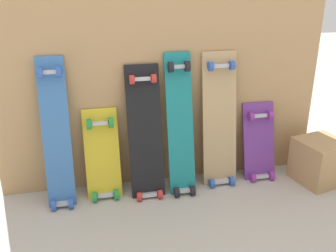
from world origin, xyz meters
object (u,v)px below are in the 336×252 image
object	(u,v)px
wooden_crate	(320,161)
skateboard_black	(145,138)
skateboard_yellow	(103,159)
skateboard_teal	(181,130)
skateboard_purple	(259,146)
skateboard_blue	(57,139)
skateboard_natural	(220,125)

from	to	relation	value
wooden_crate	skateboard_black	bearing A→B (deg)	173.70
skateboard_yellow	skateboard_teal	xyz separation A→B (m)	(0.50, -0.02, 0.17)
skateboard_purple	skateboard_teal	bearing A→B (deg)	-176.58
skateboard_blue	wooden_crate	bearing A→B (deg)	-4.46
skateboard_yellow	wooden_crate	distance (m)	1.45
skateboard_blue	skateboard_yellow	world-z (taller)	skateboard_blue
skateboard_blue	skateboard_natural	xyz separation A→B (m)	(1.03, 0.03, -0.01)
skateboard_yellow	skateboard_purple	size ratio (longest dim) A/B	1.06
skateboard_black	skateboard_teal	size ratio (longest dim) A/B	0.94
wooden_crate	skateboard_purple	bearing A→B (deg)	157.14
skateboard_blue	skateboard_purple	bearing A→B (deg)	1.11
skateboard_blue	wooden_crate	xyz separation A→B (m)	(1.70, -0.13, -0.26)
skateboard_blue	skateboard_black	size ratio (longest dim) A/B	1.08
skateboard_yellow	skateboard_teal	size ratio (longest dim) A/B	0.65
skateboard_yellow	skateboard_purple	xyz separation A→B (m)	(1.07, 0.01, -0.02)
wooden_crate	skateboard_yellow	bearing A→B (deg)	174.09
wooden_crate	skateboard_teal	bearing A→B (deg)	172.50
skateboard_yellow	skateboard_blue	bearing A→B (deg)	-176.42
skateboard_teal	skateboard_blue	bearing A→B (deg)	179.37
skateboard_black	skateboard_natural	size ratio (longest dim) A/B	0.94
skateboard_black	skateboard_natural	bearing A→B (deg)	3.66
skateboard_blue	skateboard_purple	world-z (taller)	skateboard_blue
skateboard_blue	skateboard_teal	distance (m)	0.76
skateboard_yellow	skateboard_natural	xyz separation A→B (m)	(0.77, 0.01, 0.16)
skateboard_teal	skateboard_purple	bearing A→B (deg)	3.42
skateboard_teal	skateboard_natural	xyz separation A→B (m)	(0.27, 0.04, -0.00)
skateboard_blue	skateboard_purple	distance (m)	1.34
skateboard_natural	skateboard_purple	bearing A→B (deg)	-0.49
skateboard_blue	skateboard_black	distance (m)	0.53
skateboard_yellow	wooden_crate	bearing A→B (deg)	-5.91
skateboard_black	skateboard_teal	distance (m)	0.23
skateboard_black	skateboard_natural	distance (m)	0.50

